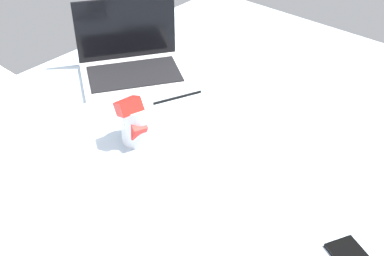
% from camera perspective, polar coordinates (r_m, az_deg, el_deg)
% --- Properties ---
extents(bed_mattress, '(1.80, 1.40, 0.18)m').
position_cam_1_polar(bed_mattress, '(1.39, 1.18, -4.74)').
color(bed_mattress, silver).
rests_on(bed_mattress, ground).
extents(laptop, '(0.40, 0.37, 0.23)m').
position_cam_1_polar(laptop, '(1.64, -6.99, 7.64)').
color(laptop, silver).
rests_on(laptop, bed_mattress).
extents(snack_cup, '(0.10, 0.10, 0.14)m').
position_cam_1_polar(snack_cup, '(1.32, -6.46, 0.78)').
color(snack_cup, silver).
rests_on(snack_cup, bed_mattress).
extents(charger_cable, '(0.16, 0.07, 0.01)m').
position_cam_1_polar(charger_cable, '(1.51, -1.86, 3.48)').
color(charger_cable, black).
rests_on(charger_cable, bed_mattress).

